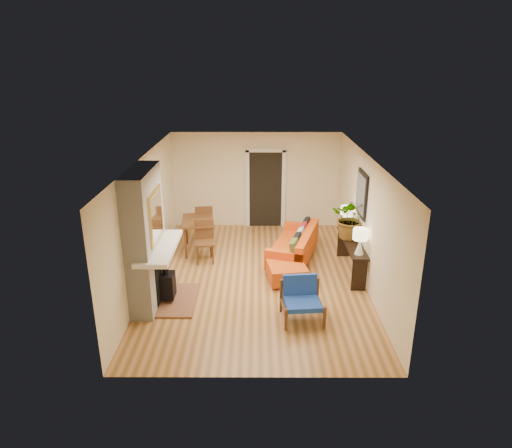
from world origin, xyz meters
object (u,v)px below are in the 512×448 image
at_px(lamp_far, 347,215).
at_px(houseplant, 352,218).
at_px(ottoman, 287,272).
at_px(blue_chair, 301,297).
at_px(console_table, 352,248).
at_px(lamp_near, 360,238).
at_px(sofa, 296,246).
at_px(dining_table, 201,226).

height_order(lamp_far, houseplant, houseplant).
distance_m(ottoman, blue_chair, 1.39).
xyz_separation_m(console_table, lamp_far, (0.00, 0.77, 0.49)).
xyz_separation_m(ottoman, console_table, (1.42, 0.47, 0.35)).
xyz_separation_m(blue_chair, lamp_near, (1.25, 1.17, 0.66)).
xyz_separation_m(sofa, lamp_near, (1.14, -1.35, 0.72)).
relative_size(lamp_far, houseplant, 0.58).
height_order(blue_chair, console_table, blue_chair).
bearing_deg(lamp_near, console_table, 90.00).
bearing_deg(dining_table, sofa, -12.95).
bearing_deg(lamp_far, houseplant, -90.99).
xyz_separation_m(ottoman, houseplant, (1.41, 0.66, 0.97)).
distance_m(sofa, blue_chair, 2.52).
distance_m(blue_chair, console_table, 2.23).
relative_size(dining_table, console_table, 0.99).
bearing_deg(console_table, ottoman, -161.69).
bearing_deg(blue_chair, dining_table, 125.26).
bearing_deg(sofa, console_table, -30.68).
distance_m(sofa, ottoman, 1.19).
bearing_deg(lamp_near, dining_table, 151.21).
height_order(ottoman, dining_table, dining_table).
bearing_deg(ottoman, lamp_near, -8.05).
xyz_separation_m(ottoman, dining_table, (-1.97, 1.67, 0.41)).
distance_m(console_table, lamp_near, 0.83).
relative_size(console_table, houseplant, 1.99).
xyz_separation_m(lamp_far, houseplant, (-0.01, -0.58, 0.13)).
relative_size(console_table, lamp_near, 3.43).
xyz_separation_m(lamp_near, houseplant, (-0.01, 0.86, 0.13)).
bearing_deg(sofa, lamp_near, -49.85).
bearing_deg(houseplant, console_table, -87.02).
bearing_deg(lamp_near, houseplant, 90.66).
bearing_deg(ottoman, blue_chair, -82.75).
bearing_deg(blue_chair, sofa, 87.41).
bearing_deg(ottoman, houseplant, 25.12).
relative_size(blue_chair, lamp_near, 1.45).
xyz_separation_m(sofa, lamp_far, (1.14, 0.09, 0.72)).
relative_size(sofa, ottoman, 2.47).
relative_size(sofa, lamp_far, 3.94).
distance_m(ottoman, dining_table, 2.61).
relative_size(sofa, console_table, 1.15).
height_order(ottoman, lamp_far, lamp_far).
bearing_deg(blue_chair, lamp_far, 64.41).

